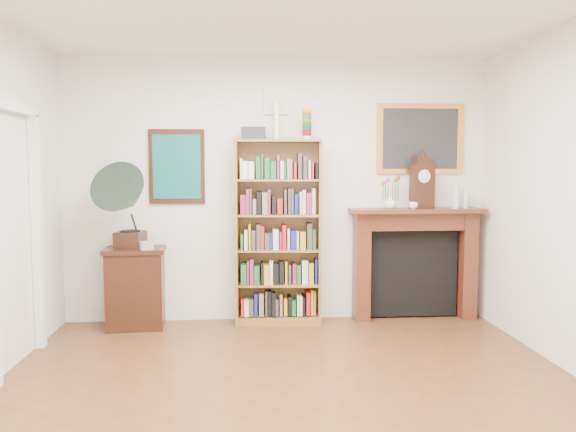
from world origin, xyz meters
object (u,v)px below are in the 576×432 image
object	(u,v)px
flower_vase	(390,202)
side_cabinet	(136,288)
bookshelf	(279,222)
mantel_clock	(422,184)
gramophone	(126,200)
bottle_left	(456,197)
teacup	(413,205)
cd_stack	(146,246)
fireplace	(414,254)
bottle_right	(465,199)

from	to	relation	value
flower_vase	side_cabinet	bearing A→B (deg)	-178.80
bookshelf	side_cabinet	world-z (taller)	bookshelf
side_cabinet	flower_vase	bearing A→B (deg)	-3.07
mantel_clock	flower_vase	bearing A→B (deg)	174.98
mantel_clock	side_cabinet	bearing A→B (deg)	168.76
gramophone	bottle_left	world-z (taller)	gramophone
flower_vase	teacup	bearing A→B (deg)	-5.28
teacup	bottle_left	size ratio (longest dim) A/B	0.39
cd_stack	side_cabinet	bearing A→B (deg)	138.36
bookshelf	gramophone	size ratio (longest dim) A/B	2.54
fireplace	side_cabinet	bearing A→B (deg)	-178.36
teacup	side_cabinet	bearing A→B (deg)	-179.34
bookshelf	bottle_left	xyz separation A→B (m)	(1.89, -0.02, 0.25)
cd_stack	bottle_right	size ratio (longest dim) A/B	0.60
fireplace	gramophone	xyz separation A→B (m)	(-3.00, -0.23, 0.60)
gramophone	teacup	bearing A→B (deg)	13.22
cd_stack	bottle_right	bearing A→B (deg)	3.50
bookshelf	cd_stack	world-z (taller)	bookshelf
fireplace	cd_stack	bearing A→B (deg)	-175.75
mantel_clock	bottle_left	world-z (taller)	mantel_clock
teacup	bottle_right	bearing A→B (deg)	4.79
cd_stack	mantel_clock	bearing A→B (deg)	4.58
bottle_right	gramophone	bearing A→B (deg)	-177.07
side_cabinet	mantel_clock	world-z (taller)	mantel_clock
side_cabinet	cd_stack	bearing A→B (deg)	-45.91
bookshelf	cd_stack	distance (m)	1.36
gramophone	teacup	world-z (taller)	gramophone
side_cabinet	mantel_clock	bearing A→B (deg)	-2.23
fireplace	mantel_clock	xyz separation A→B (m)	(0.06, -0.03, 0.76)
bottle_right	flower_vase	bearing A→B (deg)	-178.18
mantel_clock	bottle_left	distance (m)	0.38
side_cabinet	bottle_left	size ratio (longest dim) A/B	3.44
cd_stack	bottle_right	distance (m)	3.38
gramophone	teacup	size ratio (longest dim) A/B	9.43
cd_stack	flower_vase	bearing A→B (deg)	4.05
side_cabinet	fireplace	world-z (taller)	fireplace
bottle_left	teacup	bearing A→B (deg)	-178.48
bookshelf	bottle_right	bearing A→B (deg)	4.91
side_cabinet	mantel_clock	distance (m)	3.19
bookshelf	teacup	distance (m)	1.43
teacup	fireplace	bearing A→B (deg)	63.51
side_cabinet	gramophone	distance (m)	0.91
gramophone	bottle_right	bearing A→B (deg)	13.59
flower_vase	bottle_right	world-z (taller)	bottle_right
gramophone	mantel_clock	size ratio (longest dim) A/B	1.60
side_cabinet	bookshelf	bearing A→B (deg)	-1.91
cd_stack	mantel_clock	size ratio (longest dim) A/B	0.22
gramophone	cd_stack	distance (m)	0.49
bottle_left	bookshelf	bearing A→B (deg)	179.54
fireplace	bottle_left	world-z (taller)	bottle_left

